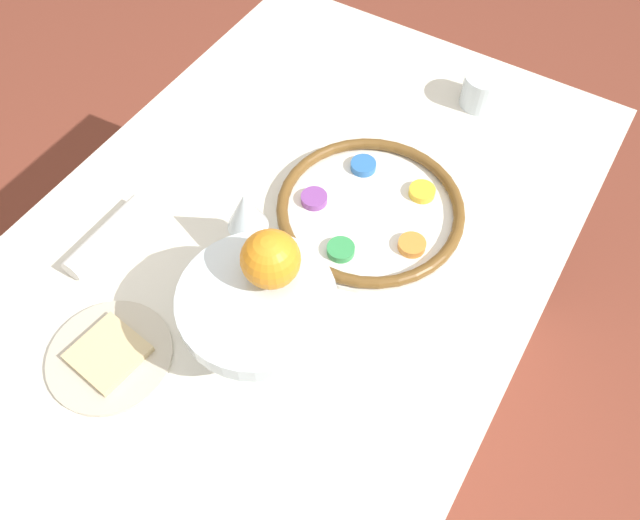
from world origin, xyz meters
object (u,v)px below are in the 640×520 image
object	(u,v)px
fruit_stand	(257,306)
orange_fruit	(271,259)
napkin_roll	(107,236)
cup_mid	(482,90)
wine_glass	(246,213)
bread_plate	(109,355)
seder_plate	(370,210)

from	to	relation	value
fruit_stand	orange_fruit	world-z (taller)	orange_fruit
orange_fruit	napkin_roll	size ratio (longest dim) A/B	0.48
orange_fruit	cup_mid	size ratio (longest dim) A/B	1.04
wine_glass	napkin_roll	distance (m)	0.25
bread_plate	cup_mid	xyz separation A→B (m)	(-0.80, 0.25, 0.03)
napkin_roll	cup_mid	bearing A→B (deg)	148.46
seder_plate	fruit_stand	bearing A→B (deg)	-3.95
orange_fruit	napkin_roll	distance (m)	0.36
seder_plate	cup_mid	xyz separation A→B (m)	(-0.36, 0.05, 0.02)
wine_glass	napkin_roll	size ratio (longest dim) A/B	0.84
wine_glass	fruit_stand	world-z (taller)	wine_glass
fruit_stand	bread_plate	size ratio (longest dim) A/B	1.18
seder_plate	fruit_stand	size ratio (longest dim) A/B	1.47
fruit_stand	seder_plate	bearing A→B (deg)	176.05
orange_fruit	bread_plate	xyz separation A→B (m)	(0.18, -0.18, -0.17)
seder_plate	cup_mid	world-z (taller)	cup_mid
cup_mid	wine_glass	bearing A→B (deg)	-18.83
seder_plate	fruit_stand	distance (m)	0.31
cup_mid	fruit_stand	bearing A→B (deg)	-6.01
bread_plate	cup_mid	bearing A→B (deg)	162.69
seder_plate	orange_fruit	world-z (taller)	orange_fruit
seder_plate	wine_glass	bearing A→B (deg)	-38.07
seder_plate	bread_plate	world-z (taller)	seder_plate
orange_fruit	napkin_roll	world-z (taller)	orange_fruit
seder_plate	cup_mid	size ratio (longest dim) A/B	4.13
fruit_stand	bread_plate	world-z (taller)	fruit_stand
wine_glass	cup_mid	size ratio (longest dim) A/B	1.82
orange_fruit	napkin_roll	bearing A→B (deg)	-86.17
bread_plate	fruit_stand	bearing A→B (deg)	128.15
wine_glass	cup_mid	world-z (taller)	wine_glass
bread_plate	wine_glass	bearing A→B (deg)	165.74
fruit_stand	bread_plate	bearing A→B (deg)	-51.85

